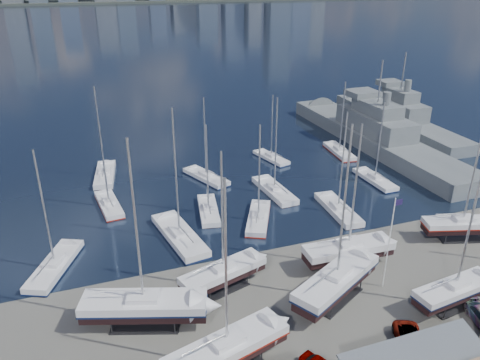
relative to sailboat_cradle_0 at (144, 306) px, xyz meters
name	(u,v)px	position (x,y,z in m)	size (l,w,h in m)	color
ground	(328,292)	(19.45, -1.63, -2.25)	(1400.00, 1400.00, 0.00)	#605E59
water	(100,24)	(19.45, 308.37, -2.40)	(1400.00, 600.00, 0.40)	#1B283E
far_shore	(82,2)	(19.45, 568.37, -1.15)	(1400.00, 80.00, 2.20)	#2D332D
sailboat_cradle_0	(144,306)	(0.00, 0.00, 0.00)	(12.64, 7.15, 19.42)	#2D2D33
sailboat_cradle_1	(227,349)	(5.81, -8.06, -0.06)	(11.87, 6.16, 18.29)	#2D2D33
sailboat_cradle_2	(223,273)	(8.98, 2.84, -0.17)	(10.27, 5.56, 16.14)	#2D2D33
sailboat_cradle_3	(337,281)	(19.69, -2.76, 0.00)	(12.31, 8.70, 19.34)	#2D2D33
sailboat_cradle_4	(348,250)	(24.18, 2.16, -0.10)	(10.89, 3.44, 17.49)	#2D2D33
sailboat_cradle_5	(455,290)	(30.51, -8.05, -0.19)	(9.96, 3.77, 15.74)	#2D2D33
sailboat_cradle_6	(462,225)	(41.31, 2.44, -0.17)	(10.40, 5.56, 16.17)	#2D2D33
sailboat_moored_0	(55,267)	(-8.44, 12.99, -1.94)	(7.01, 10.72, 15.62)	black
sailboat_moored_1	(109,205)	(-0.95, 27.16, -1.94)	(3.62, 9.65, 14.09)	black
sailboat_moored_2	(105,176)	(-0.48, 38.81, -1.93)	(4.61, 11.12, 16.30)	black
sailboat_moored_3	(180,237)	(6.82, 14.65, -1.94)	(5.36, 12.73, 18.45)	black
sailboat_moored_4	(209,211)	(12.41, 20.42, -1.93)	(4.29, 9.54, 13.92)	black
sailboat_moored_5	(206,178)	(15.40, 32.11, -1.94)	(6.14, 10.15, 14.69)	black
sailboat_moored_6	(258,219)	(18.31, 15.78, -1.94)	(6.88, 10.04, 14.73)	black
sailboat_moored_7	(274,191)	(24.03, 23.28, -1.93)	(3.62, 10.80, 16.06)	black
sailboat_moored_8	(271,158)	(29.27, 36.78, -1.94)	(4.39, 8.87, 12.78)	black
sailboat_moored_9	(338,210)	(30.14, 14.25, -1.93)	(3.66, 10.60, 15.73)	black
sailboat_moored_10	(375,180)	(41.47, 21.63, -1.94)	(2.76, 9.50, 14.16)	black
sailboat_moored_11	(339,152)	(42.88, 35.33, -1.94)	(3.71, 9.93, 14.50)	black
naval_ship_east	(373,137)	(51.84, 37.40, -0.58)	(8.60, 52.61, 18.73)	slate
naval_ship_west	(397,119)	(64.41, 46.70, -0.59)	(8.23, 43.17, 17.87)	slate
car_c	(411,341)	(22.55, -11.43, -1.53)	(2.39, 5.19, 1.44)	gray
flagpole	(390,238)	(25.80, -2.75, 3.95)	(0.97, 0.12, 10.88)	white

